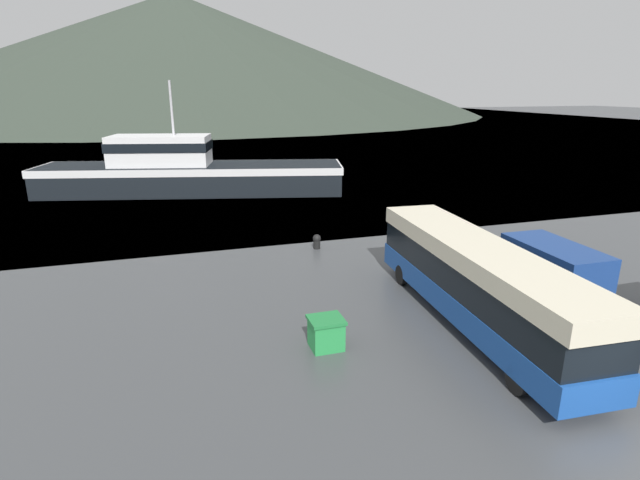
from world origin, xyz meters
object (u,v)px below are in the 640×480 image
delivery_van (542,269)px  storage_bin (326,333)px  tour_bus (476,280)px  fishing_boat (187,171)px

delivery_van → storage_bin: size_ratio=5.24×
tour_bus → fishing_boat: size_ratio=0.49×
fishing_boat → tour_bus: bearing=31.0°
delivery_van → storage_bin: delivery_van is taller
tour_bus → fishing_boat: (-8.95, 29.01, 0.03)m
tour_bus → delivery_van: (4.04, 1.15, -0.44)m
fishing_boat → storage_bin: bearing=19.8°
tour_bus → delivery_van: bearing=19.8°
fishing_boat → storage_bin: size_ratio=21.88×
fishing_boat → storage_bin: (3.04, -29.09, -1.27)m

